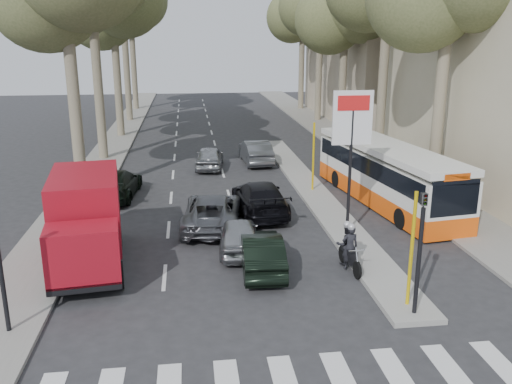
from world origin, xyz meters
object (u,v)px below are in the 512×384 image
city_bus (386,173)px  motorcycle (348,247)px  silver_hatchback (239,235)px  dark_hatchback (262,252)px  red_truck (86,220)px

city_bus → motorcycle: city_bus is taller
silver_hatchback → motorcycle: size_ratio=1.87×
silver_hatchback → city_bus: size_ratio=0.34×
dark_hatchback → motorcycle: 2.90m
silver_hatchback → dark_hatchback: (0.60, -1.72, 0.01)m
silver_hatchback → city_bus: (7.30, 4.98, 0.84)m
dark_hatchback → motorcycle: motorcycle is taller
red_truck → city_bus: size_ratio=0.56×
motorcycle → city_bus: bearing=57.0°
silver_hatchback → dark_hatchback: 1.82m
dark_hatchback → red_truck: red_truck is taller
dark_hatchback → city_bus: size_ratio=0.36×
red_truck → city_bus: (12.46, 5.56, -0.16)m
dark_hatchback → city_bus: city_bus is taller
red_truck → motorcycle: size_ratio=3.07×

